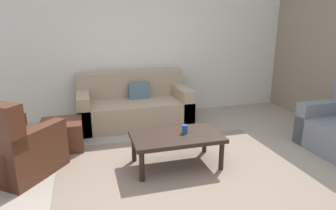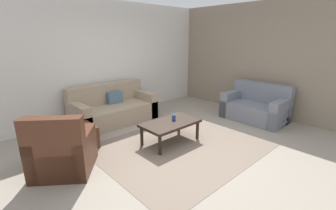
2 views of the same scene
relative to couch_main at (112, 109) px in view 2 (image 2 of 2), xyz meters
name	(u,v)px [view 2 (image 2 of 2)]	position (x,y,z in m)	size (l,w,h in m)	color
ground_plane	(180,147)	(0.20, -2.08, -0.30)	(8.00, 8.00, 0.00)	gray
rear_partition	(106,60)	(0.20, 0.52, 1.10)	(6.00, 0.12, 2.80)	silver
stone_feature_panel	(264,60)	(3.20, -2.08, 1.10)	(0.12, 5.20, 2.80)	gray
area_rug	(180,147)	(0.20, -2.08, -0.29)	(2.86, 2.43, 0.01)	#7B6B5B
couch_main	(112,109)	(0.00, 0.00, 0.00)	(1.90, 0.94, 0.88)	gray
couch_loveseat	(256,107)	(2.66, -2.27, 0.00)	(0.87, 1.43, 0.88)	slate
armchair_leather	(62,154)	(-1.67, -1.49, 0.01)	(1.12, 1.12, 0.95)	#4C2819
ottoman	(78,137)	(-1.17, -0.83, -0.10)	(0.56, 0.56, 0.40)	#4C2819
coffee_table	(170,124)	(0.23, -1.79, 0.06)	(1.10, 0.64, 0.41)	black
cup	(174,117)	(0.34, -1.76, 0.17)	(0.07, 0.07, 0.10)	#1E478C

